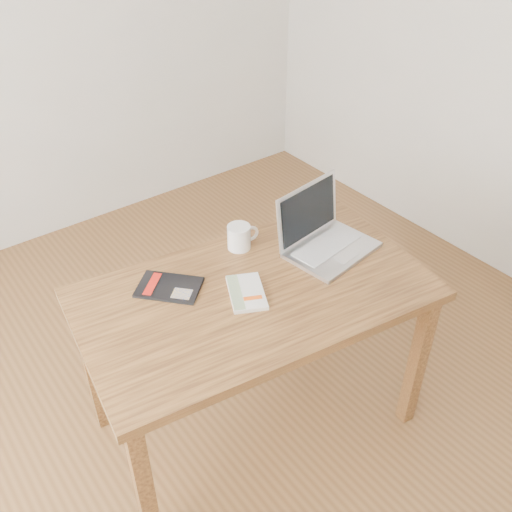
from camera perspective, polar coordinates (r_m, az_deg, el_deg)
room at (r=1.66m, az=-7.05°, el=9.36°), size 4.04×4.04×2.70m
desk at (r=2.17m, az=-0.09°, el=-5.26°), size 1.39×0.92×0.75m
white_guidebook at (r=2.09m, az=-0.96°, el=-3.67°), size 0.20×0.24×0.02m
black_guidebook at (r=2.14m, az=-8.69°, el=-3.11°), size 0.27×0.27×0.01m
laptop at (r=2.32m, az=6.76°, el=2.01°), size 0.39×0.33×0.25m
coffee_mug at (r=2.30m, az=-1.64°, el=1.97°), size 0.14×0.09×0.10m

